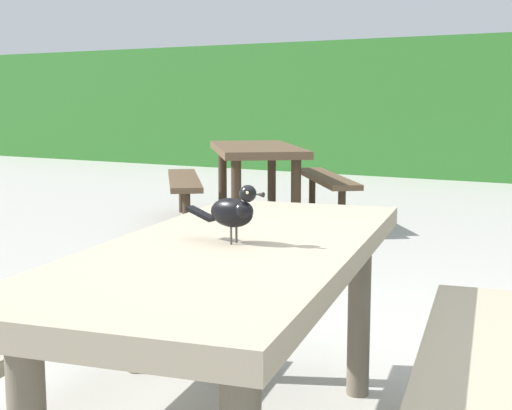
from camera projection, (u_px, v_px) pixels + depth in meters
name	position (u px, v px, depth m)	size (l,w,h in m)	color
picnic_table_foreground	(236.00, 300.00, 2.24)	(1.98, 2.01, 0.74)	gray
bird_grackle	(234.00, 211.00, 2.18)	(0.29, 0.08, 0.18)	black
picnic_table_mid_left	(256.00, 165.00, 6.98)	(2.37, 2.38, 0.74)	brown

